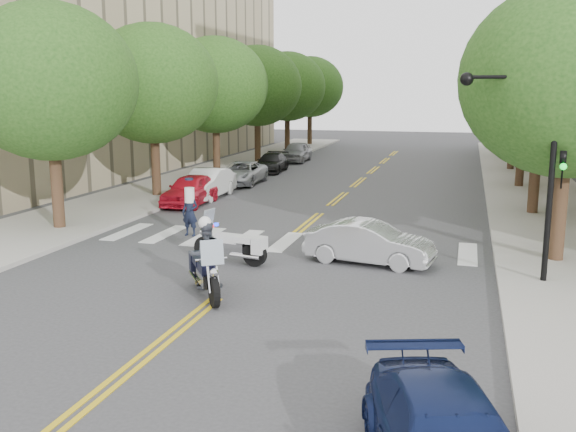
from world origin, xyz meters
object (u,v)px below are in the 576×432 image
at_px(motorcycle_parked, 236,246).
at_px(convertible, 369,243).
at_px(motorcycle_police, 205,260).
at_px(officer_standing, 190,213).

relative_size(motorcycle_parked, convertible, 0.64).
bearing_deg(motorcycle_police, convertible, -164.36).
relative_size(officer_standing, convertible, 0.43).
relative_size(motorcycle_police, officer_standing, 1.33).
xyz_separation_m(motorcycle_police, motorcycle_parked, (-0.32, 3.11, -0.36)).
xyz_separation_m(motorcycle_police, officer_standing, (-3.27, 6.31, -0.08)).
relative_size(motorcycle_parked, officer_standing, 1.47).
height_order(officer_standing, convertible, officer_standing).
bearing_deg(convertible, officer_standing, 82.94).
relative_size(motorcycle_police, convertible, 0.58).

